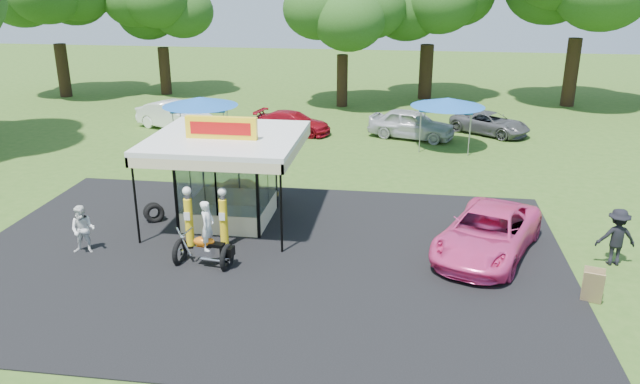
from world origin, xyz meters
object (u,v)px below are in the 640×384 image
Objects in this scene: motorcycle at (206,240)px; spectator_west at (83,230)px; gas_station_kiosk at (228,177)px; bg_car_a at (175,116)px; tent_west at (200,102)px; bg_car_d at (490,123)px; kiosk_car at (244,190)px; pink_sedan at (487,233)px; gas_pump_left at (189,219)px; a_frame_sign at (593,286)px; bg_car_b at (293,123)px; tent_east at (448,103)px; bg_car_c at (412,124)px; gas_pump_right at (224,219)px; spectator_east_a at (616,237)px.

motorcycle reaches higher than spectator_west.
bg_car_a is at bearing 118.09° from gas_station_kiosk.
spectator_west is at bearing -88.94° from tent_west.
motorcycle is 22.00m from bg_car_d.
kiosk_car is at bearing -123.76° from bg_car_a.
kiosk_car is 0.50× the size of pink_sedan.
tent_west is (-0.25, 13.33, 1.67)m from spectator_west.
gas_pump_left reaches higher than pink_sedan.
a_frame_sign is 0.21× the size of bg_car_a.
gas_pump_left is 3.53m from spectator_west.
spectator_west reaches higher than kiosk_car.
gas_station_kiosk reaches higher than bg_car_b.
pink_sedan is at bearing 20.26° from motorcycle.
tent_east is at bearing -73.32° from bg_car_a.
bg_car_d is at bearing 42.95° from spectator_west.
motorcycle is 4.46m from spectator_west.
tent_west is at bearing 29.53° from kiosk_car.
bg_car_b is (-0.08, 11.45, 0.17)m from kiosk_car.
pink_sedan is (-2.67, 2.89, 0.26)m from a_frame_sign.
motorcycle is at bearing 177.18° from bg_car_c.
bg_car_a is 5.22m from tent_west.
spectator_west is at bearing -168.79° from a_frame_sign.
bg_car_a is at bearing 130.09° from bg_car_d.
gas_pump_right reaches higher than bg_car_c.
gas_station_kiosk is 13.70m from bg_car_b.
bg_car_d is at bearing 55.92° from gas_pump_left.
gas_pump_right is at bearing -153.90° from pink_sedan.
tent_east reaches higher than spectator_east_a.
gas_station_kiosk reaches higher than kiosk_car.
bg_car_a is (-20.76, 15.58, -0.14)m from spectator_east_a.
pink_sedan is 1.44× the size of tent_east.
bg_car_c is (-2.61, 15.24, 0.05)m from pink_sedan.
spectator_east_a is at bearing 78.58° from a_frame_sign.
spectator_west is (-16.15, 1.08, 0.33)m from a_frame_sign.
spectator_west is 0.43× the size of tent_east.
spectator_east_a is 14.50m from tent_east.
spectator_east_a is 25.96m from bg_car_a.
tent_west is at bearing 113.73° from gas_station_kiosk.
tent_east is (8.26, 15.64, 1.56)m from motorcycle.
tent_east is (9.29, 14.33, 1.40)m from gas_pump_left.
a_frame_sign is 0.18× the size of pink_sedan.
bg_car_a is 14.13m from bg_car_c.
gas_station_kiosk reaches higher than tent_east.
motorcycle is 2.28× the size of a_frame_sign.
bg_car_c is (7.46, 16.14, -0.24)m from gas_pump_left.
gas_pump_left is at bearing 172.60° from bg_car_c.
gas_pump_left is 0.48× the size of bg_car_d.
gas_station_kiosk is 1.09× the size of bg_car_a.
spectator_west is 17.58m from spectator_east_a.
tent_west reaches higher than bg_car_d.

